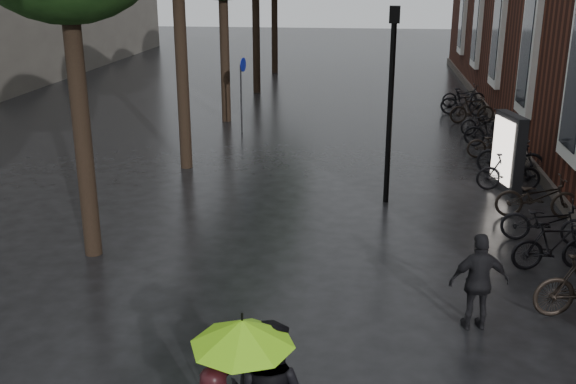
% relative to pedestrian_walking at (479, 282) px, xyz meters
% --- Properties ---
extents(lime_umbrella, '(1.04, 1.04, 1.54)m').
position_rel_pedestrian_walking_xyz_m(lime_umbrella, '(-2.85, -3.71, 1.08)').
color(lime_umbrella, black).
rests_on(lime_umbrella, ground).
extents(pedestrian_walking, '(0.94, 0.52, 1.53)m').
position_rel_pedestrian_walking_xyz_m(pedestrian_walking, '(0.00, 0.00, 0.00)').
color(pedestrian_walking, black).
rests_on(pedestrian_walking, ground).
extents(parked_bicycles, '(2.04, 17.89, 1.04)m').
position_rel_pedestrian_walking_xyz_m(parked_bicycles, '(1.88, 9.00, -0.29)').
color(parked_bicycles, black).
rests_on(parked_bicycles, ground).
extents(ad_lightbox, '(0.29, 1.26, 1.90)m').
position_rel_pedestrian_walking_xyz_m(ad_lightbox, '(1.66, 6.98, 0.19)').
color(ad_lightbox, black).
rests_on(ad_lightbox, ground).
extents(lamp_post, '(0.23, 0.23, 4.44)m').
position_rel_pedestrian_walking_xyz_m(lamp_post, '(-1.26, 5.73, 1.93)').
color(lamp_post, black).
rests_on(lamp_post, ground).
extents(cycle_sign, '(0.13, 0.45, 2.47)m').
position_rel_pedestrian_walking_xyz_m(cycle_sign, '(-5.88, 12.28, 0.87)').
color(cycle_sign, '#262628').
rests_on(cycle_sign, ground).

